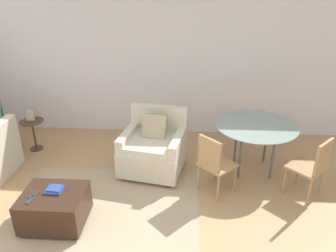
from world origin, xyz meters
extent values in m
cube|color=white|center=(0.00, 3.29, 1.38)|extent=(12.00, 0.06, 2.75)
cube|color=tan|center=(-0.75, 0.90, 0.00)|extent=(2.45, 1.79, 0.00)
cube|color=brown|center=(-0.75, 0.37, 0.00)|extent=(2.40, 0.06, 0.00)
cube|color=brown|center=(-0.75, 0.72, 0.00)|extent=(2.40, 0.06, 0.00)
cube|color=brown|center=(-0.75, 1.08, 0.00)|extent=(2.40, 0.06, 0.00)
cube|color=brown|center=(-0.75, 1.44, 0.00)|extent=(2.40, 0.06, 0.00)
cube|color=beige|center=(-0.21, 1.83, 0.26)|extent=(1.05, 1.02, 0.39)
cube|color=beige|center=(-0.22, 1.80, 0.50)|extent=(0.79, 0.86, 0.10)
cube|color=beige|center=(-0.15, 2.20, 0.70)|extent=(0.91, 0.28, 0.49)
cube|color=beige|center=(-0.60, 1.90, 0.55)|extent=(0.27, 0.81, 0.20)
cube|color=beige|center=(0.17, 1.76, 0.55)|extent=(0.27, 0.81, 0.20)
cylinder|color=brown|center=(-0.64, 1.55, 0.03)|extent=(0.05, 0.05, 0.06)
cylinder|color=brown|center=(0.09, 1.41, 0.03)|extent=(0.05, 0.05, 0.06)
cylinder|color=brown|center=(-0.51, 2.25, 0.03)|extent=(0.05, 0.05, 0.06)
cylinder|color=brown|center=(0.22, 2.11, 0.03)|extent=(0.05, 0.05, 0.06)
cube|color=tan|center=(-0.19, 1.94, 0.72)|extent=(0.39, 0.27, 0.37)
cube|color=#382319|center=(-1.29, 0.57, 0.24)|extent=(0.74, 0.63, 0.39)
cylinder|color=black|center=(-1.62, 0.31, 0.02)|extent=(0.04, 0.04, 0.04)
cylinder|color=black|center=(-0.97, 0.31, 0.02)|extent=(0.04, 0.04, 0.04)
cylinder|color=black|center=(-1.62, 0.84, 0.02)|extent=(0.04, 0.04, 0.04)
cylinder|color=black|center=(-0.97, 0.84, 0.02)|extent=(0.04, 0.04, 0.04)
cube|color=#2D478C|center=(-1.29, 0.63, 0.45)|extent=(0.21, 0.18, 0.03)
cube|color=#2D478C|center=(-1.28, 0.64, 0.47)|extent=(0.18, 0.16, 0.02)
cube|color=#333338|center=(-1.50, 0.44, 0.44)|extent=(0.07, 0.17, 0.01)
cube|color=#333338|center=(-1.50, 0.54, 0.44)|extent=(0.10, 0.15, 0.01)
cylinder|color=maroon|center=(-2.88, 2.37, 0.13)|extent=(0.40, 0.40, 0.25)
cylinder|color=black|center=(-2.88, 2.37, 0.24)|extent=(0.37, 0.37, 0.02)
cone|color=#387A42|center=(-2.83, 2.37, 0.62)|extent=(0.05, 0.15, 0.74)
cone|color=#387A42|center=(-2.84, 2.42, 0.57)|extent=(0.08, 0.07, 0.63)
cone|color=#387A42|center=(-2.86, 2.43, 0.63)|extent=(0.10, 0.06, 0.75)
cone|color=#387A42|center=(-2.93, 2.44, 0.56)|extent=(0.12, 0.11, 0.61)
cone|color=#387A42|center=(-2.78, 2.32, 0.54)|extent=(0.09, 0.12, 0.58)
cylinder|color=#4C3828|center=(-2.35, 2.39, 0.53)|extent=(0.40, 0.40, 0.02)
cylinder|color=#4C3828|center=(-2.35, 2.39, 0.27)|extent=(0.04, 0.04, 0.51)
cylinder|color=#4C3828|center=(-2.35, 2.39, 0.01)|extent=(0.22, 0.22, 0.02)
cube|color=#8C6647|center=(-2.35, 2.39, 0.65)|extent=(0.16, 0.06, 0.22)
cube|color=#B2A893|center=(-2.35, 2.38, 0.65)|extent=(0.14, 0.04, 0.19)
cube|color=#8C6647|center=(-2.35, 2.42, 0.60)|extent=(0.02, 0.04, 0.10)
cylinder|color=#8C9E99|center=(1.33, 1.95, 0.77)|extent=(1.22, 1.22, 0.01)
cylinder|color=#59595B|center=(1.09, 1.71, 0.38)|extent=(0.04, 0.04, 0.77)
cylinder|color=#59595B|center=(1.57, 1.71, 0.38)|extent=(0.04, 0.04, 0.77)
cylinder|color=#59595B|center=(1.09, 2.19, 0.38)|extent=(0.04, 0.04, 0.77)
cylinder|color=#59595B|center=(1.57, 2.19, 0.38)|extent=(0.04, 0.04, 0.77)
cube|color=tan|center=(0.73, 1.36, 0.43)|extent=(0.59, 0.59, 0.03)
cube|color=tan|center=(0.60, 1.22, 0.68)|extent=(0.29, 0.29, 0.45)
cylinder|color=tan|center=(0.99, 1.36, 0.21)|extent=(0.03, 0.03, 0.42)
cylinder|color=tan|center=(0.73, 1.61, 0.21)|extent=(0.03, 0.03, 0.42)
cylinder|color=tan|center=(0.73, 1.10, 0.21)|extent=(0.03, 0.03, 0.42)
cylinder|color=tan|center=(0.48, 1.36, 0.21)|extent=(0.03, 0.03, 0.42)
cube|color=tan|center=(1.92, 1.36, 0.43)|extent=(0.59, 0.59, 0.03)
cube|color=tan|center=(2.06, 1.22, 0.68)|extent=(0.29, 0.29, 0.45)
cylinder|color=tan|center=(1.92, 1.61, 0.21)|extent=(0.03, 0.03, 0.42)
cylinder|color=tan|center=(1.67, 1.36, 0.21)|extent=(0.03, 0.03, 0.42)
cylinder|color=tan|center=(2.18, 1.36, 0.21)|extent=(0.03, 0.03, 0.42)
cylinder|color=tan|center=(1.92, 1.10, 0.21)|extent=(0.03, 0.03, 0.42)
camera|label=1|loc=(0.28, -2.52, 2.84)|focal=35.00mm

